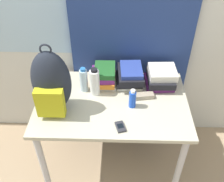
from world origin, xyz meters
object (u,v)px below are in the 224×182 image
Objects in this scene: sports_bottle at (95,82)px; book_stack_left at (104,76)px; book_stack_center at (130,76)px; cell_phone at (120,127)px; sunglasses_case at (144,96)px; sunscreen_bottle at (132,99)px; backpack at (51,84)px; book_stack_right at (161,77)px; water_bottle at (84,80)px.

book_stack_left is at bearing 63.70° from sports_bottle.
book_stack_left is at bearing -179.70° from book_stack_center.
book_stack_left is 2.33× the size of cell_phone.
cell_phone is at bearing -119.80° from sunglasses_case.
sports_bottle is 0.39m from sunglasses_case.
book_stack_left is 0.35m from sunscreen_bottle.
backpack is 0.55m from cell_phone.
book_stack_center is at bearing 28.89° from backpack.
sports_bottle reaches higher than book_stack_right.
sunscreen_bottle is at bearing -131.53° from book_stack_right.
water_bottle reaches higher than cell_phone.
book_stack_left is 0.36m from sunglasses_case.
book_stack_left is 1.18× the size of water_bottle.
water_bottle is at bearing -165.92° from book_stack_center.
water_bottle is (-0.36, -0.09, 0.02)m from book_stack_center.
sports_bottle is 0.42m from cell_phone.
cell_phone is (-0.32, -0.48, -0.07)m from book_stack_right.
book_stack_center reaches higher than sunglasses_case.
cell_phone is (0.29, -0.39, -0.09)m from water_bottle.
backpack is 2.00× the size of book_stack_right.
book_stack_center is (0.55, 0.30, -0.15)m from backpack.
backpack is 0.65m from book_stack_center.
cell_phone is 0.67× the size of sunglasses_case.
sunglasses_case is at bearing -28.16° from book_stack_left.
backpack is at bearing 159.29° from cell_phone.
book_stack_right is at bearing -0.89° from book_stack_center.
backpack is 2.15× the size of book_stack_left.
sports_bottle is (-0.06, -0.13, 0.04)m from book_stack_left.
book_stack_right reaches higher than cell_phone.
sunglasses_case is (0.65, 0.13, -0.21)m from backpack.
book_stack_center reaches higher than book_stack_left.
water_bottle is (-0.15, -0.09, 0.03)m from book_stack_left.
sunglasses_case is (-0.14, -0.17, -0.06)m from book_stack_right.
sports_bottle reaches higher than book_stack_left.
sunglasses_case is at bearing -6.62° from sports_bottle.
backpack is at bearing -151.11° from book_stack_center.
sunglasses_case is (0.32, -0.17, -0.06)m from book_stack_left.
sports_bottle is at bearing -155.14° from book_stack_center.
sunglasses_case is (0.38, -0.04, -0.09)m from sports_bottle.
sports_bottle is (-0.52, -0.12, 0.04)m from book_stack_right.
sports_bottle reaches higher than book_stack_center.
book_stack_right is at bearing 56.29° from cell_phone.
sports_bottle is at bearing 32.57° from backpack.
book_stack_right is at bearing 20.63° from backpack.
book_stack_center is (0.21, 0.00, 0.00)m from book_stack_left.
book_stack_center is at bearing 24.86° from sports_bottle.
cell_phone is (0.48, -0.18, -0.22)m from backpack.
book_stack_center is 0.21m from sunglasses_case.
backpack is 5.01× the size of cell_phone.
book_stack_left is at bearing 151.84° from sunglasses_case.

